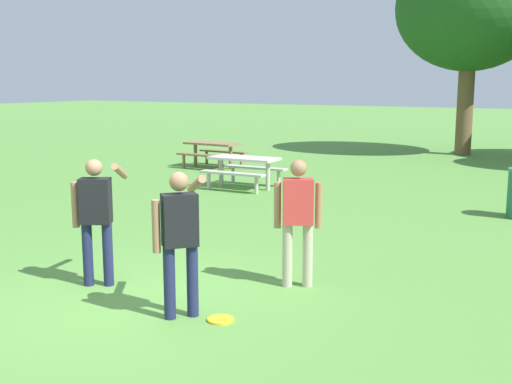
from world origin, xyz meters
name	(u,v)px	position (x,y,z in m)	size (l,w,h in m)	color
ground_plane	(136,301)	(0.00, 0.00, 0.00)	(120.00, 120.00, 0.00)	#568E3D
person_thrower	(96,212)	(-0.80, 0.23, 0.96)	(0.55, 0.83, 1.64)	#1E234C
person_catcher	(298,215)	(1.44, 1.47, 0.94)	(0.54, 0.38, 1.64)	#B7AD93
person_bystander	(180,233)	(0.79, -0.14, 0.96)	(0.50, 0.84, 1.64)	#1E234C
frisbee	(221,320)	(1.24, -0.03, 0.01)	(0.29, 0.29, 0.03)	yellow
picnic_table_near	(244,166)	(-3.06, 7.61, 0.56)	(1.73, 1.46, 0.77)	beige
picnic_table_far	(213,149)	(-5.85, 10.37, 0.56)	(1.75, 1.48, 0.77)	olive
tree_tall_left	(471,8)	(0.02, 17.75, 5.10)	(5.14, 5.14, 7.31)	brown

